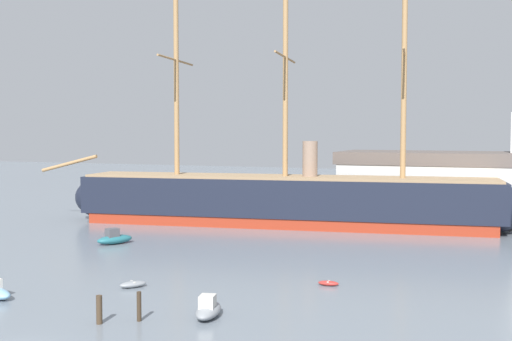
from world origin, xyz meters
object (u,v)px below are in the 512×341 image
(dinghy_mid_right, at_px, (328,283))
(dinghy_near_centre, at_px, (133,284))
(mooring_piling_left_pair, at_px, (139,306))
(tall_ship, at_px, (285,200))
(mooring_piling_nearest, at_px, (99,310))
(sailboat_distant_centre, at_px, (323,221))
(motorboat_alongside_bow, at_px, (114,238))
(motorboat_foreground_right, at_px, (208,309))

(dinghy_mid_right, bearing_deg, dinghy_near_centre, -156.00)
(dinghy_near_centre, relative_size, mooring_piling_left_pair, 1.18)
(tall_ship, height_order, dinghy_near_centre, tall_ship)
(tall_ship, height_order, mooring_piling_nearest, tall_ship)
(sailboat_distant_centre, relative_size, mooring_piling_nearest, 2.26)
(tall_ship, bearing_deg, sailboat_distant_centre, 38.86)
(dinghy_near_centre, xyz_separation_m, motorboat_alongside_bow, (-14.19, 18.06, 0.39))
(motorboat_alongside_bow, relative_size, mooring_piling_left_pair, 2.30)
(motorboat_alongside_bow, distance_m, mooring_piling_left_pair, 33.37)
(motorboat_foreground_right, bearing_deg, motorboat_alongside_bow, 135.65)
(dinghy_mid_right, distance_m, sailboat_distant_centre, 38.68)
(motorboat_foreground_right, relative_size, mooring_piling_nearest, 2.10)
(dinghy_near_centre, xyz_separation_m, mooring_piling_nearest, (3.68, -10.16, 0.75))
(tall_ship, bearing_deg, dinghy_near_centre, -90.14)
(tall_ship, distance_m, motorboat_alongside_bow, 26.68)
(dinghy_mid_right, height_order, mooring_piling_nearest, mooring_piling_nearest)
(dinghy_mid_right, relative_size, motorboat_alongside_bow, 0.38)
(sailboat_distant_centre, xyz_separation_m, mooring_piling_nearest, (-1.05, -54.26, 0.64))
(motorboat_foreground_right, distance_m, motorboat_alongside_bow, 34.07)
(dinghy_mid_right, relative_size, mooring_piling_left_pair, 0.88)
(tall_ship, relative_size, dinghy_mid_right, 38.23)
(sailboat_distant_centre, height_order, mooring_piling_left_pair, sailboat_distant_centre)
(motorboat_foreground_right, bearing_deg, dinghy_near_centre, 150.50)
(tall_ship, xyz_separation_m, mooring_piling_left_pair, (5.87, -48.90, -2.73))
(motorboat_foreground_right, bearing_deg, mooring_piling_nearest, -145.87)
(dinghy_mid_right, distance_m, mooring_piling_left_pair, 18.47)
(motorboat_foreground_right, xyz_separation_m, mooring_piling_left_pair, (-4.21, -2.77, 0.48))
(dinghy_near_centre, bearing_deg, dinghy_mid_right, 24.00)
(dinghy_mid_right, bearing_deg, tall_ship, 115.28)
(tall_ship, xyz_separation_m, motorboat_foreground_right, (10.08, -46.13, -3.22))
(motorboat_foreground_right, xyz_separation_m, sailboat_distant_centre, (-5.45, 49.86, -0.21))
(mooring_piling_left_pair, bearing_deg, motorboat_foreground_right, 33.35)
(dinghy_mid_right, xyz_separation_m, mooring_piling_left_pair, (-9.87, -15.58, 0.86))
(dinghy_near_centre, distance_m, dinghy_mid_right, 17.34)
(mooring_piling_left_pair, bearing_deg, sailboat_distant_centre, 91.35)
(motorboat_foreground_right, bearing_deg, tall_ship, 102.32)
(tall_ship, relative_size, motorboat_alongside_bow, 14.58)
(sailboat_distant_centre, bearing_deg, dinghy_mid_right, -73.30)
(motorboat_foreground_right, height_order, sailboat_distant_centre, sailboat_distant_centre)
(dinghy_near_centre, bearing_deg, mooring_piling_nearest, -70.09)
(dinghy_near_centre, distance_m, motorboat_alongside_bow, 22.97)
(sailboat_distant_centre, bearing_deg, tall_ship, -141.14)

